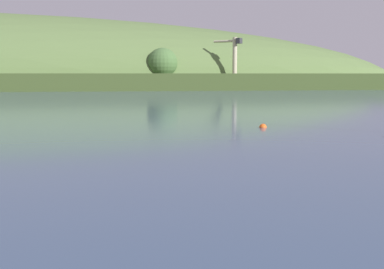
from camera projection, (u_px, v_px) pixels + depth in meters
name	position (u px, v px, depth m)	size (l,w,h in m)	color
dockside_crane	(234.00, 65.00, 192.89)	(9.36, 8.72, 18.82)	#4C4C51
mooring_buoy_off_fishing_boat	(263.00, 127.00, 53.64)	(0.76, 0.76, 0.84)	#EA5B19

